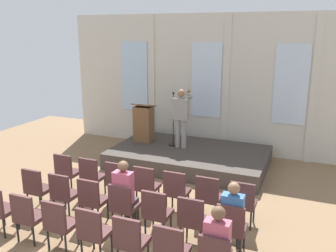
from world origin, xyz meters
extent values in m
plane|color=#846647|center=(0.00, 0.00, 0.00)|extent=(15.38, 15.38, 0.00)
cube|color=beige|center=(0.00, 5.92, 2.08)|extent=(9.18, 0.10, 4.15)
cube|color=silver|center=(-2.45, 5.86, 2.18)|extent=(0.92, 0.04, 2.25)
cube|color=beige|center=(-1.84, 5.86, 2.08)|extent=(0.20, 0.08, 4.15)
cube|color=silver|center=(0.00, 5.86, 2.18)|extent=(0.92, 0.04, 2.25)
cube|color=beige|center=(0.61, 5.86, 2.08)|extent=(0.20, 0.08, 4.15)
cube|color=silver|center=(2.45, 5.86, 2.18)|extent=(0.92, 0.04, 2.25)
cube|color=beige|center=(3.06, 5.86, 2.08)|extent=(0.20, 0.08, 4.15)
cube|color=#3F3833|center=(0.00, 4.35, 0.22)|extent=(4.23, 2.54, 0.44)
cylinder|color=gray|center=(-0.38, 4.45, 0.84)|extent=(0.14, 0.14, 0.81)
cylinder|color=gray|center=(-0.20, 4.45, 0.84)|extent=(0.14, 0.14, 0.81)
cube|color=gray|center=(-0.29, 4.45, 1.55)|extent=(0.42, 0.22, 0.61)
cube|color=#B28C19|center=(-0.29, 4.57, 1.62)|extent=(0.06, 0.01, 0.36)
sphere|color=#8C6647|center=(-0.29, 4.46, 1.99)|extent=(0.21, 0.21, 0.21)
cylinder|color=gray|center=(-0.53, 4.53, 1.64)|extent=(0.09, 0.28, 0.45)
cylinder|color=gray|center=(-0.14, 4.58, 1.87)|extent=(0.15, 0.36, 0.15)
cylinder|color=gray|center=(-0.18, 4.72, 1.90)|extent=(0.11, 0.34, 0.15)
sphere|color=#8C6647|center=(-0.26, 4.98, 1.97)|extent=(0.10, 0.10, 0.10)
cylinder|color=black|center=(-0.57, 4.57, 0.45)|extent=(0.28, 0.28, 0.03)
cylinder|color=black|center=(-0.57, 4.57, 1.19)|extent=(0.02, 0.02, 1.45)
sphere|color=#262626|center=(-0.57, 4.57, 1.96)|extent=(0.07, 0.07, 0.07)
cube|color=brown|center=(-1.54, 4.61, 0.96)|extent=(0.52, 0.40, 1.05)
cube|color=brown|center=(-1.54, 4.63, 1.53)|extent=(0.60, 0.48, 0.14)
cylinder|color=black|center=(-1.85, 1.83, 0.20)|extent=(0.04, 0.04, 0.40)
cylinder|color=black|center=(-2.21, 1.83, 0.20)|extent=(0.04, 0.04, 0.40)
cylinder|color=black|center=(-1.85, 1.49, 0.20)|extent=(0.04, 0.04, 0.40)
cylinder|color=black|center=(-2.21, 1.49, 0.20)|extent=(0.04, 0.04, 0.40)
cube|color=#4C2D2D|center=(-2.03, 1.66, 0.44)|extent=(0.46, 0.44, 0.08)
cube|color=#4C2D2D|center=(-2.03, 1.47, 0.71)|extent=(0.46, 0.06, 0.46)
cylinder|color=black|center=(-1.18, 1.83, 0.20)|extent=(0.04, 0.04, 0.40)
cylinder|color=black|center=(-1.54, 1.83, 0.20)|extent=(0.04, 0.04, 0.40)
cylinder|color=black|center=(-1.18, 1.49, 0.20)|extent=(0.04, 0.04, 0.40)
cylinder|color=black|center=(-1.54, 1.49, 0.20)|extent=(0.04, 0.04, 0.40)
cube|color=#4C2D2D|center=(-1.36, 1.66, 0.44)|extent=(0.46, 0.44, 0.08)
cube|color=#4C2D2D|center=(-1.36, 1.47, 0.71)|extent=(0.46, 0.06, 0.46)
cylinder|color=black|center=(-0.50, 1.83, 0.20)|extent=(0.04, 0.04, 0.40)
cylinder|color=black|center=(-0.86, 1.83, 0.20)|extent=(0.04, 0.04, 0.40)
cylinder|color=black|center=(-0.50, 1.49, 0.20)|extent=(0.04, 0.04, 0.40)
cylinder|color=black|center=(-0.86, 1.49, 0.20)|extent=(0.04, 0.04, 0.40)
cube|color=#4C2D2D|center=(-0.68, 1.66, 0.44)|extent=(0.46, 0.44, 0.08)
cube|color=#4C2D2D|center=(-0.68, 1.47, 0.71)|extent=(0.46, 0.06, 0.46)
cylinder|color=black|center=(0.18, 1.83, 0.20)|extent=(0.04, 0.04, 0.40)
cylinder|color=black|center=(-0.18, 1.83, 0.20)|extent=(0.04, 0.04, 0.40)
cylinder|color=black|center=(0.18, 1.49, 0.20)|extent=(0.04, 0.04, 0.40)
cylinder|color=black|center=(-0.18, 1.49, 0.20)|extent=(0.04, 0.04, 0.40)
cube|color=#4C2D2D|center=(0.00, 1.66, 0.44)|extent=(0.46, 0.44, 0.08)
cube|color=#4C2D2D|center=(0.00, 1.47, 0.71)|extent=(0.46, 0.06, 0.46)
cylinder|color=black|center=(0.86, 1.83, 0.20)|extent=(0.04, 0.04, 0.40)
cylinder|color=black|center=(0.50, 1.83, 0.20)|extent=(0.04, 0.04, 0.40)
cylinder|color=black|center=(0.86, 1.49, 0.20)|extent=(0.04, 0.04, 0.40)
cylinder|color=black|center=(0.50, 1.49, 0.20)|extent=(0.04, 0.04, 0.40)
cube|color=#4C2D2D|center=(0.68, 1.66, 0.44)|extent=(0.46, 0.44, 0.08)
cube|color=#4C2D2D|center=(0.68, 1.47, 0.71)|extent=(0.46, 0.06, 0.46)
cylinder|color=black|center=(1.54, 1.83, 0.20)|extent=(0.04, 0.04, 0.40)
cylinder|color=black|center=(1.18, 1.83, 0.20)|extent=(0.04, 0.04, 0.40)
cylinder|color=black|center=(1.54, 1.49, 0.20)|extent=(0.04, 0.04, 0.40)
cylinder|color=black|center=(1.18, 1.49, 0.20)|extent=(0.04, 0.04, 0.40)
cube|color=#4C2D2D|center=(1.36, 1.66, 0.44)|extent=(0.46, 0.44, 0.08)
cube|color=#4C2D2D|center=(1.36, 1.47, 0.71)|extent=(0.46, 0.06, 0.46)
cylinder|color=black|center=(2.21, 1.83, 0.20)|extent=(0.04, 0.04, 0.40)
cylinder|color=black|center=(1.85, 1.83, 0.20)|extent=(0.04, 0.04, 0.40)
cylinder|color=black|center=(2.21, 1.49, 0.20)|extent=(0.04, 0.04, 0.40)
cylinder|color=black|center=(1.85, 1.49, 0.20)|extent=(0.04, 0.04, 0.40)
cube|color=#4C2D2D|center=(2.03, 1.66, 0.44)|extent=(0.46, 0.44, 0.08)
cube|color=#4C2D2D|center=(2.03, 1.47, 0.71)|extent=(0.46, 0.06, 0.46)
cylinder|color=black|center=(-1.85, 0.85, 0.20)|extent=(0.04, 0.04, 0.40)
cylinder|color=black|center=(-2.21, 0.85, 0.20)|extent=(0.04, 0.04, 0.40)
cylinder|color=black|center=(-1.85, 0.51, 0.20)|extent=(0.04, 0.04, 0.40)
cylinder|color=black|center=(-2.21, 0.51, 0.20)|extent=(0.04, 0.04, 0.40)
cube|color=#4C2D2D|center=(-2.03, 0.68, 0.44)|extent=(0.46, 0.44, 0.08)
cube|color=#4C2D2D|center=(-2.03, 0.49, 0.71)|extent=(0.46, 0.06, 0.46)
cylinder|color=black|center=(-1.18, 0.85, 0.20)|extent=(0.04, 0.04, 0.40)
cylinder|color=black|center=(-1.54, 0.85, 0.20)|extent=(0.04, 0.04, 0.40)
cylinder|color=black|center=(-1.18, 0.51, 0.20)|extent=(0.04, 0.04, 0.40)
cylinder|color=black|center=(-1.54, 0.51, 0.20)|extent=(0.04, 0.04, 0.40)
cube|color=#4C2D2D|center=(-1.36, 0.68, 0.44)|extent=(0.46, 0.44, 0.08)
cube|color=#4C2D2D|center=(-1.36, 0.49, 0.71)|extent=(0.46, 0.06, 0.46)
cylinder|color=black|center=(-0.50, 0.85, 0.20)|extent=(0.04, 0.04, 0.40)
cylinder|color=black|center=(-0.86, 0.85, 0.20)|extent=(0.04, 0.04, 0.40)
cylinder|color=black|center=(-0.50, 0.51, 0.20)|extent=(0.04, 0.04, 0.40)
cylinder|color=black|center=(-0.86, 0.51, 0.20)|extent=(0.04, 0.04, 0.40)
cube|color=#4C2D2D|center=(-0.68, 0.68, 0.44)|extent=(0.46, 0.44, 0.08)
cube|color=#4C2D2D|center=(-0.68, 0.49, 0.71)|extent=(0.46, 0.06, 0.46)
cylinder|color=black|center=(0.18, 0.85, 0.20)|extent=(0.04, 0.04, 0.40)
cylinder|color=black|center=(-0.18, 0.85, 0.20)|extent=(0.04, 0.04, 0.40)
cylinder|color=black|center=(0.18, 0.51, 0.20)|extent=(0.04, 0.04, 0.40)
cylinder|color=black|center=(-0.18, 0.51, 0.20)|extent=(0.04, 0.04, 0.40)
cube|color=#4C2D2D|center=(0.00, 0.68, 0.44)|extent=(0.46, 0.44, 0.08)
cube|color=#4C2D2D|center=(0.00, 0.49, 0.71)|extent=(0.46, 0.06, 0.46)
cylinder|color=#2D2D33|center=(-0.09, 0.86, 0.22)|extent=(0.10, 0.10, 0.44)
cylinder|color=#2D2D33|center=(0.09, 0.86, 0.22)|extent=(0.10, 0.10, 0.44)
cube|color=#2D2D33|center=(0.00, 0.74, 0.50)|extent=(0.34, 0.36, 0.12)
cube|color=#B24C66|center=(0.00, 0.63, 0.86)|extent=(0.36, 0.20, 0.60)
sphere|color=brown|center=(0.00, 0.65, 1.27)|extent=(0.20, 0.20, 0.20)
cylinder|color=black|center=(0.86, 0.85, 0.20)|extent=(0.04, 0.04, 0.40)
cylinder|color=black|center=(0.50, 0.85, 0.20)|extent=(0.04, 0.04, 0.40)
cylinder|color=black|center=(0.86, 0.51, 0.20)|extent=(0.04, 0.04, 0.40)
cylinder|color=black|center=(0.50, 0.51, 0.20)|extent=(0.04, 0.04, 0.40)
cube|color=#4C2D2D|center=(0.68, 0.68, 0.44)|extent=(0.46, 0.44, 0.08)
cube|color=#4C2D2D|center=(0.68, 0.49, 0.71)|extent=(0.46, 0.06, 0.46)
cylinder|color=black|center=(1.54, 0.85, 0.20)|extent=(0.04, 0.04, 0.40)
cylinder|color=black|center=(1.18, 0.85, 0.20)|extent=(0.04, 0.04, 0.40)
cylinder|color=black|center=(1.54, 0.51, 0.20)|extent=(0.04, 0.04, 0.40)
cylinder|color=black|center=(1.18, 0.51, 0.20)|extent=(0.04, 0.04, 0.40)
cube|color=#4C2D2D|center=(1.36, 0.68, 0.44)|extent=(0.46, 0.44, 0.08)
cube|color=#4C2D2D|center=(1.36, 0.49, 0.71)|extent=(0.46, 0.06, 0.46)
cylinder|color=black|center=(2.21, 0.85, 0.20)|extent=(0.04, 0.04, 0.40)
cylinder|color=black|center=(1.85, 0.85, 0.20)|extent=(0.04, 0.04, 0.40)
cylinder|color=black|center=(2.21, 0.51, 0.20)|extent=(0.04, 0.04, 0.40)
cylinder|color=black|center=(1.85, 0.51, 0.20)|extent=(0.04, 0.04, 0.40)
cube|color=#4C2D2D|center=(2.03, 0.68, 0.44)|extent=(0.46, 0.44, 0.08)
cube|color=#4C2D2D|center=(2.03, 0.49, 0.71)|extent=(0.46, 0.06, 0.46)
cylinder|color=#2D2D33|center=(1.94, 0.86, 0.22)|extent=(0.10, 0.10, 0.44)
cylinder|color=#2D2D33|center=(2.12, 0.86, 0.22)|extent=(0.10, 0.10, 0.44)
cube|color=#2D2D33|center=(2.03, 0.74, 0.50)|extent=(0.34, 0.36, 0.12)
cube|color=#3366A5|center=(2.03, 0.63, 0.82)|extent=(0.36, 0.20, 0.52)
sphere|color=#8C6647|center=(2.03, 0.65, 1.19)|extent=(0.20, 0.20, 0.20)
cylinder|color=black|center=(-1.85, -0.13, 0.20)|extent=(0.04, 0.04, 0.40)
cylinder|color=black|center=(-2.21, -0.13, 0.20)|extent=(0.04, 0.04, 0.40)
cylinder|color=black|center=(-1.85, -0.47, 0.20)|extent=(0.04, 0.04, 0.40)
cube|color=#4C2D2D|center=(-2.03, -0.30, 0.44)|extent=(0.46, 0.44, 0.08)
cylinder|color=black|center=(-1.18, -0.13, 0.20)|extent=(0.04, 0.04, 0.40)
cylinder|color=black|center=(-1.54, -0.13, 0.20)|extent=(0.04, 0.04, 0.40)
cylinder|color=black|center=(-1.18, -0.47, 0.20)|extent=(0.04, 0.04, 0.40)
cylinder|color=black|center=(-1.54, -0.47, 0.20)|extent=(0.04, 0.04, 0.40)
cube|color=#4C2D2D|center=(-1.36, -0.30, 0.44)|extent=(0.46, 0.44, 0.08)
cube|color=#4C2D2D|center=(-1.36, -0.49, 0.71)|extent=(0.46, 0.06, 0.46)
cylinder|color=black|center=(-0.50, -0.13, 0.20)|extent=(0.04, 0.04, 0.40)
cylinder|color=black|center=(-0.86, -0.13, 0.20)|extent=(0.04, 0.04, 0.40)
cylinder|color=black|center=(-0.50, -0.47, 0.20)|extent=(0.04, 0.04, 0.40)
cylinder|color=black|center=(-0.86, -0.47, 0.20)|extent=(0.04, 0.04, 0.40)
cube|color=#4C2D2D|center=(-0.68, -0.30, 0.44)|extent=(0.46, 0.44, 0.08)
cube|color=#4C2D2D|center=(-0.68, -0.49, 0.71)|extent=(0.46, 0.06, 0.46)
cylinder|color=black|center=(0.18, -0.13, 0.20)|extent=(0.04, 0.04, 0.40)
cylinder|color=black|center=(-0.18, -0.13, 0.20)|extent=(0.04, 0.04, 0.40)
cylinder|color=black|center=(-0.18, -0.47, 0.20)|extent=(0.04, 0.04, 0.40)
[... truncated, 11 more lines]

